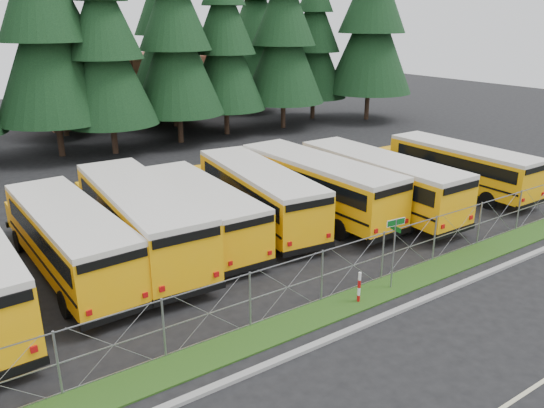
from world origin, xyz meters
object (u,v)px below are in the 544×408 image
(bus_6, at_px, (373,183))
(bus_4, at_px, (256,195))
(striped_bollard, at_px, (359,288))
(bus_1, at_px, (68,241))
(bus_2, at_px, (138,220))
(bus_east, at_px, (456,168))
(bus_3, at_px, (198,212))
(bus_5, at_px, (313,186))
(street_sign, at_px, (395,239))

(bus_6, bearing_deg, bus_4, 161.85)
(bus_4, bearing_deg, striped_bollard, -91.33)
(bus_1, xyz_separation_m, bus_2, (2.98, 0.34, 0.11))
(bus_east, distance_m, striped_bollard, 15.10)
(bus_3, distance_m, bus_5, 6.36)
(bus_6, bearing_deg, bus_2, 171.98)
(bus_4, relative_size, bus_6, 0.96)
(bus_2, height_order, bus_6, bus_2)
(bus_east, relative_size, striped_bollard, 8.73)
(bus_east, height_order, street_sign, street_sign)
(bus_4, height_order, street_sign, bus_4)
(bus_1, height_order, bus_2, bus_2)
(bus_2, xyz_separation_m, bus_east, (18.51, -1.89, -0.17))
(bus_2, distance_m, bus_5, 9.16)
(striped_bollard, bearing_deg, bus_1, 134.36)
(bus_east, bearing_deg, bus_4, 169.75)
(bus_2, bearing_deg, bus_5, 0.26)
(bus_1, height_order, striped_bollard, bus_1)
(bus_2, distance_m, street_sign, 10.66)
(bus_2, bearing_deg, bus_4, 5.18)
(bus_4, bearing_deg, bus_1, -169.53)
(bus_4, height_order, striped_bollard, bus_4)
(bus_4, relative_size, street_sign, 3.91)
(bus_east, bearing_deg, bus_6, 177.58)
(bus_3, bearing_deg, bus_1, -175.19)
(bus_5, relative_size, bus_east, 1.10)
(bus_5, bearing_deg, striped_bollard, -120.19)
(bus_2, xyz_separation_m, bus_6, (12.14, -1.65, -0.04))
(bus_2, height_order, striped_bollard, bus_2)
(bus_5, height_order, striped_bollard, bus_5)
(bus_2, distance_m, bus_east, 18.61)
(bus_3, bearing_deg, bus_6, -8.10)
(bus_1, xyz_separation_m, street_sign, (9.63, -7.98, 0.60))
(bus_5, height_order, bus_6, bus_5)
(bus_6, height_order, striped_bollard, bus_6)
(bus_5, distance_m, street_sign, 8.38)
(bus_6, relative_size, street_sign, 4.08)
(bus_east, xyz_separation_m, striped_bollard, (-13.60, -6.52, -0.77))
(bus_east, height_order, striped_bollard, bus_east)
(bus_3, xyz_separation_m, street_sign, (3.85, -8.29, 0.69))
(bus_3, relative_size, bus_east, 0.98)
(bus_1, distance_m, bus_3, 5.79)
(bus_2, height_order, bus_4, bus_2)
(bus_1, relative_size, bus_5, 0.95)
(bus_1, distance_m, bus_6, 15.18)
(bus_5, xyz_separation_m, bus_east, (9.36, -1.55, -0.13))
(bus_2, xyz_separation_m, bus_4, (6.10, 0.30, -0.11))
(bus_3, bearing_deg, bus_5, -1.07)
(bus_2, height_order, bus_5, bus_2)
(bus_east, bearing_deg, striped_bollard, -154.62)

